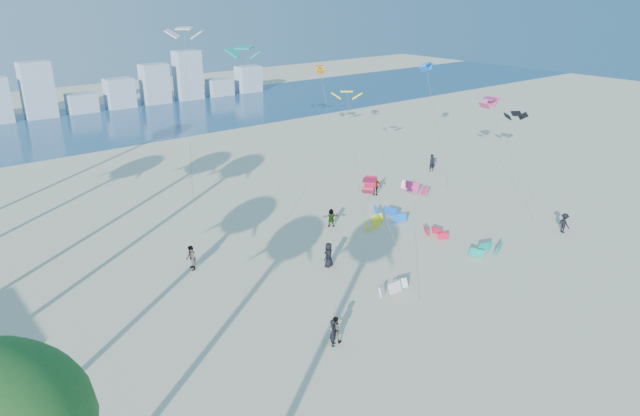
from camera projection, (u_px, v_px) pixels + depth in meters
ground at (478, 400)px, 28.13m from camera, size 220.00×220.00×0.00m
ocean at (51, 131)px, 80.58m from camera, size 220.00×220.00×0.00m
kitesurfer_near at (333, 333)px, 32.18m from camera, size 0.69×0.69×1.62m
kitesurfer_mid at (335, 329)px, 32.51m from camera, size 0.96×0.98×1.59m
kitesurfers_far at (375, 217)px, 48.10m from camera, size 32.01×18.84×1.90m
grounded_kites at (414, 223)px, 48.03m from camera, size 17.57×15.37×1.01m
flying_kites at (333, 73)px, 50.76m from camera, size 29.67×29.83×15.90m
distant_skyline at (20, 99)px, 86.07m from camera, size 85.00×3.00×8.40m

